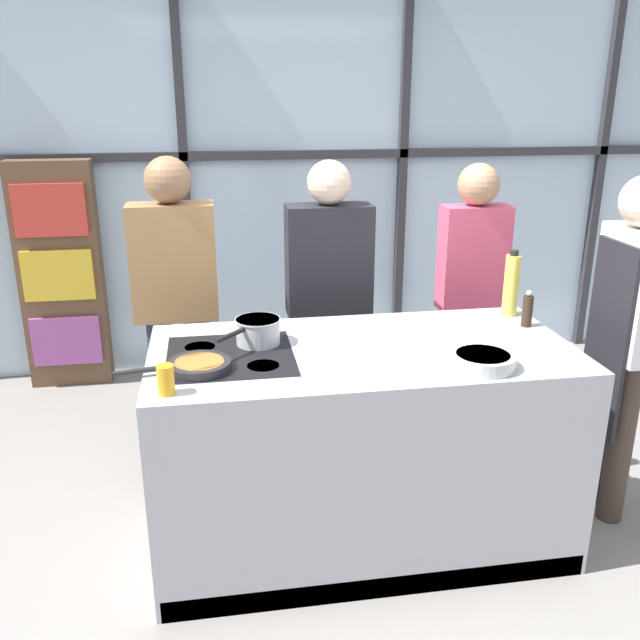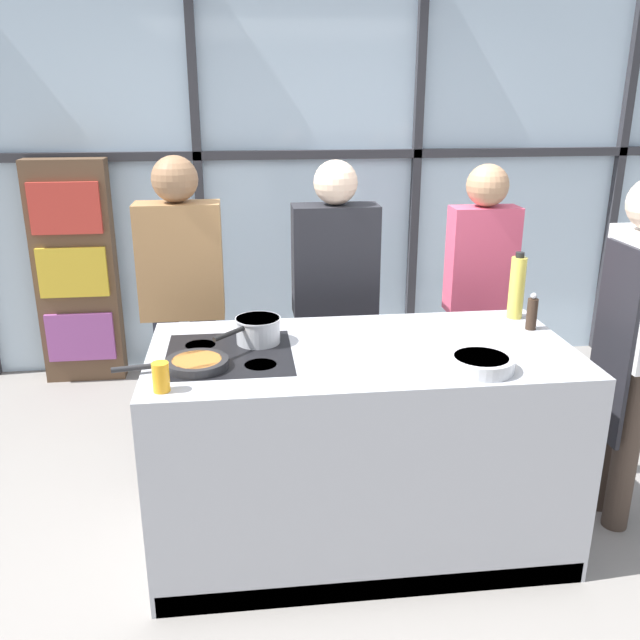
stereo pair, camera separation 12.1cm
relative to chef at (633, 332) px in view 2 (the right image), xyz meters
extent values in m
plane|color=gray|center=(-1.22, -0.01, -0.95)|extent=(18.00, 18.00, 0.00)
cube|color=silver|center=(-1.22, 2.21, 0.45)|extent=(6.40, 0.04, 2.80)
cube|color=#2D2D33|center=(-1.22, 2.16, 0.59)|extent=(6.40, 0.06, 0.06)
cube|color=#2D2D33|center=(-1.99, 2.16, 0.45)|extent=(0.06, 0.06, 2.80)
cube|color=#2D2D33|center=(-0.45, 2.16, 0.45)|extent=(0.06, 0.06, 2.80)
cube|color=#2D2D33|center=(1.08, 2.16, 0.45)|extent=(0.06, 0.06, 2.80)
cube|color=brown|center=(-2.85, 2.03, -0.18)|extent=(0.54, 0.16, 1.54)
cube|color=#994C93|center=(-2.85, 1.93, -0.62)|extent=(0.45, 0.03, 0.34)
cube|color=gold|center=(-2.85, 1.93, -0.15)|extent=(0.45, 0.03, 0.34)
cube|color=red|center=(-2.85, 1.93, 0.28)|extent=(0.45, 0.03, 0.34)
cube|color=#A8AAB2|center=(-1.22, -0.01, -0.49)|extent=(1.80, 0.87, 0.93)
cube|color=black|center=(-1.78, -0.01, -0.03)|extent=(0.52, 0.52, 0.01)
cube|color=black|center=(-1.22, -0.43, -0.90)|extent=(1.76, 0.03, 0.10)
cylinder|color=#38383D|center=(-1.90, -0.13, -0.03)|extent=(0.13, 0.13, 0.01)
cylinder|color=#38383D|center=(-1.65, -0.13, -0.03)|extent=(0.13, 0.13, 0.01)
cylinder|color=#38383D|center=(-1.90, 0.12, -0.03)|extent=(0.13, 0.13, 0.01)
cylinder|color=#38383D|center=(-1.65, 0.12, -0.03)|extent=(0.13, 0.13, 0.01)
cylinder|color=#47382D|center=(0.01, -0.08, -0.55)|extent=(0.12, 0.12, 0.82)
cylinder|color=#47382D|center=(0.01, 0.08, -0.55)|extent=(0.12, 0.12, 0.82)
cube|color=white|center=(0.01, 0.00, 0.16)|extent=(0.16, 0.36, 0.59)
cube|color=black|center=(-0.08, 0.00, -0.06)|extent=(0.02, 0.31, 0.90)
cylinder|color=#232838|center=(-1.93, 0.83, -0.54)|extent=(0.14, 0.14, 0.83)
cylinder|color=#232838|center=(-2.13, 0.83, -0.54)|extent=(0.14, 0.14, 0.83)
cube|color=#A37547|center=(-2.03, 0.83, 0.18)|extent=(0.43, 0.19, 0.60)
sphere|color=#8C6647|center=(-2.03, 0.83, 0.59)|extent=(0.23, 0.23, 0.23)
cylinder|color=black|center=(-1.12, 0.83, -0.55)|extent=(0.14, 0.14, 0.82)
cylinder|color=black|center=(-1.32, 0.83, -0.55)|extent=(0.14, 0.14, 0.82)
cube|color=#232328|center=(-1.22, 0.83, 0.16)|extent=(0.45, 0.20, 0.59)
sphere|color=beige|center=(-1.22, 0.83, 0.57)|extent=(0.23, 0.23, 0.23)
cylinder|color=#47382D|center=(-0.33, 0.83, -0.55)|extent=(0.12, 0.12, 0.80)
cylinder|color=#47382D|center=(-0.49, 0.83, -0.55)|extent=(0.12, 0.12, 0.80)
cube|color=#DB4C6B|center=(-0.41, 0.83, 0.14)|extent=(0.37, 0.17, 0.58)
sphere|color=tan|center=(-0.41, 0.83, 0.54)|extent=(0.22, 0.22, 0.22)
cylinder|color=#232326|center=(-1.90, -0.13, 0.00)|extent=(0.25, 0.25, 0.03)
cylinder|color=#B26B2D|center=(-1.90, -0.13, 0.01)|extent=(0.19, 0.19, 0.01)
cylinder|color=#232326|center=(-2.12, -0.17, 0.00)|extent=(0.20, 0.05, 0.02)
cylinder|color=silver|center=(-1.65, 0.12, 0.03)|extent=(0.19, 0.19, 0.11)
cylinder|color=silver|center=(-1.65, 0.12, 0.09)|extent=(0.20, 0.20, 0.01)
cylinder|color=black|center=(-1.78, -0.01, 0.07)|extent=(0.13, 0.14, 0.02)
cylinder|color=white|center=(-0.80, -0.06, -0.01)|extent=(0.22, 0.22, 0.01)
cylinder|color=silver|center=(-0.80, -0.29, 0.01)|extent=(0.26, 0.26, 0.06)
cylinder|color=#4C4C51|center=(-0.80, -0.29, 0.03)|extent=(0.21, 0.21, 0.01)
cylinder|color=#E0CC4C|center=(-0.42, 0.31, 0.13)|extent=(0.07, 0.07, 0.30)
cylinder|color=black|center=(-0.42, 0.31, 0.29)|extent=(0.04, 0.04, 0.02)
cylinder|color=#332319|center=(-0.41, 0.14, 0.05)|extent=(0.05, 0.05, 0.14)
sphere|color=#B2B2B7|center=(-0.41, 0.14, 0.14)|extent=(0.03, 0.03, 0.03)
cylinder|color=orange|center=(-2.02, -0.34, 0.03)|extent=(0.06, 0.06, 0.11)
camera|label=1|loc=(-1.83, -2.62, 1.02)|focal=38.00mm
camera|label=2|loc=(-1.71, -2.64, 1.02)|focal=38.00mm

